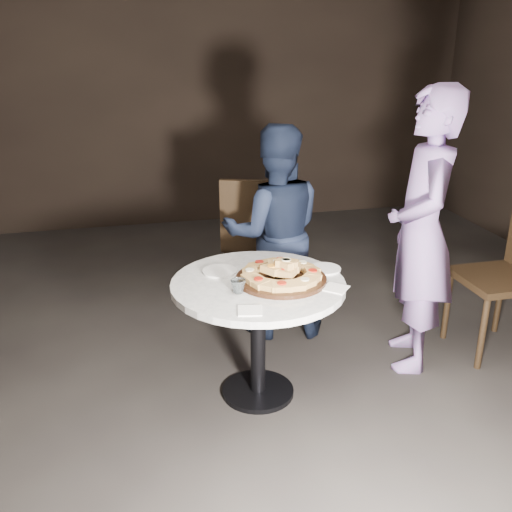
{
  "coord_description": "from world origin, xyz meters",
  "views": [
    {
      "loc": [
        -0.79,
        -2.72,
        1.95
      ],
      "look_at": [
        -0.13,
        0.09,
        0.84
      ],
      "focal_mm": 40.0,
      "sensor_mm": 36.0,
      "label": 1
    }
  ],
  "objects_px": {
    "chair_far": "(256,234)",
    "diner_teal": "(421,233)",
    "table": "(258,304)",
    "diner_navy": "(274,233)",
    "water_glass": "(238,286)",
    "focaccia_pile": "(282,272)",
    "serving_board": "(281,279)"
  },
  "relations": [
    {
      "from": "chair_far",
      "to": "diner_teal",
      "type": "relative_size",
      "value": 0.6
    },
    {
      "from": "table",
      "to": "diner_teal",
      "type": "distance_m",
      "value": 1.09
    },
    {
      "from": "chair_far",
      "to": "diner_teal",
      "type": "distance_m",
      "value": 1.28
    },
    {
      "from": "table",
      "to": "diner_navy",
      "type": "xyz_separation_m",
      "value": [
        0.29,
        0.74,
        0.14
      ]
    },
    {
      "from": "table",
      "to": "water_glass",
      "type": "relative_size",
      "value": 13.4
    },
    {
      "from": "water_glass",
      "to": "diner_teal",
      "type": "height_order",
      "value": "diner_teal"
    },
    {
      "from": "chair_far",
      "to": "diner_navy",
      "type": "height_order",
      "value": "diner_navy"
    },
    {
      "from": "diner_navy",
      "to": "diner_teal",
      "type": "height_order",
      "value": "diner_teal"
    },
    {
      "from": "focaccia_pile",
      "to": "water_glass",
      "type": "xyz_separation_m",
      "value": [
        -0.26,
        -0.1,
        -0.02
      ]
    },
    {
      "from": "water_glass",
      "to": "diner_navy",
      "type": "height_order",
      "value": "diner_navy"
    },
    {
      "from": "water_glass",
      "to": "chair_far",
      "type": "bearing_deg",
      "value": 72.71
    },
    {
      "from": "serving_board",
      "to": "diner_navy",
      "type": "relative_size",
      "value": 0.34
    },
    {
      "from": "serving_board",
      "to": "focaccia_pile",
      "type": "height_order",
      "value": "focaccia_pile"
    },
    {
      "from": "chair_far",
      "to": "diner_teal",
      "type": "bearing_deg",
      "value": 148.09
    },
    {
      "from": "focaccia_pile",
      "to": "diner_navy",
      "type": "relative_size",
      "value": 0.31
    },
    {
      "from": "table",
      "to": "serving_board",
      "type": "height_order",
      "value": "serving_board"
    },
    {
      "from": "chair_far",
      "to": "diner_teal",
      "type": "height_order",
      "value": "diner_teal"
    },
    {
      "from": "serving_board",
      "to": "water_glass",
      "type": "bearing_deg",
      "value": -159.09
    },
    {
      "from": "serving_board",
      "to": "chair_far",
      "type": "bearing_deg",
      "value": 83.6
    },
    {
      "from": "diner_navy",
      "to": "serving_board",
      "type": "bearing_deg",
      "value": 86.47
    },
    {
      "from": "serving_board",
      "to": "diner_navy",
      "type": "distance_m",
      "value": 0.78
    },
    {
      "from": "water_glass",
      "to": "diner_teal",
      "type": "relative_size",
      "value": 0.05
    },
    {
      "from": "table",
      "to": "diner_teal",
      "type": "bearing_deg",
      "value": 8.35
    },
    {
      "from": "chair_far",
      "to": "focaccia_pile",
      "type": "bearing_deg",
      "value": 102.91
    },
    {
      "from": "diner_navy",
      "to": "diner_teal",
      "type": "distance_m",
      "value": 0.97
    },
    {
      "from": "water_glass",
      "to": "chair_far",
      "type": "height_order",
      "value": "chair_far"
    },
    {
      "from": "water_glass",
      "to": "diner_navy",
      "type": "distance_m",
      "value": 0.96
    },
    {
      "from": "chair_far",
      "to": "diner_navy",
      "type": "relative_size",
      "value": 0.71
    },
    {
      "from": "diner_navy",
      "to": "focaccia_pile",
      "type": "bearing_deg",
      "value": 86.79
    },
    {
      "from": "water_glass",
      "to": "diner_teal",
      "type": "distance_m",
      "value": 1.21
    },
    {
      "from": "diner_teal",
      "to": "table",
      "type": "bearing_deg",
      "value": -63.14
    },
    {
      "from": "table",
      "to": "diner_navy",
      "type": "bearing_deg",
      "value": 68.81
    }
  ]
}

